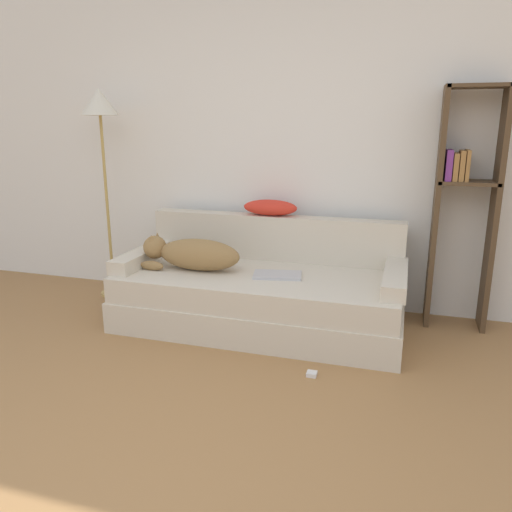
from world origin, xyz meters
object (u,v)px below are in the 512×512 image
object	(u,v)px
dog	(192,254)
throw_pillow	(270,208)
bookshelf	(465,197)
power_adapter	(312,374)
floor_lamp	(100,118)
laptop	(277,275)
couch	(260,300)

from	to	relation	value
dog	throw_pillow	xyz separation A→B (m)	(0.46, 0.47, 0.29)
bookshelf	power_adapter	world-z (taller)	bookshelf
bookshelf	floor_lamp	world-z (taller)	floor_lamp
power_adapter	floor_lamp	bearing A→B (deg)	154.19
laptop	bookshelf	world-z (taller)	bookshelf
dog	floor_lamp	world-z (taller)	floor_lamp
bookshelf	couch	bearing A→B (deg)	-162.10
throw_pillow	power_adapter	size ratio (longest dim) A/B	7.24
floor_lamp	power_adapter	world-z (taller)	floor_lamp
dog	laptop	size ratio (longest dim) A/B	2.04
couch	throw_pillow	bearing A→B (deg)	95.53
throw_pillow	bookshelf	xyz separation A→B (m)	(1.39, 0.02, 0.14)
couch	throw_pillow	distance (m)	0.73
throw_pillow	power_adapter	distance (m)	1.43
floor_lamp	power_adapter	xyz separation A→B (m)	(1.91, -0.92, -1.46)
laptop	couch	bearing A→B (deg)	152.90
power_adapter	laptop	bearing A→B (deg)	121.45
floor_lamp	throw_pillow	bearing A→B (deg)	5.43
laptop	bookshelf	distance (m)	1.40
bookshelf	power_adapter	bearing A→B (deg)	-127.80
couch	power_adapter	bearing A→B (deg)	-51.63
dog	power_adapter	bearing A→B (deg)	-30.15
bookshelf	power_adapter	size ratio (longest dim) A/B	28.77
floor_lamp	couch	bearing A→B (deg)	-11.32
couch	floor_lamp	distance (m)	1.92
floor_lamp	dog	bearing A→B (deg)	-20.54
dog	throw_pillow	bearing A→B (deg)	45.44
couch	bookshelf	world-z (taller)	bookshelf
dog	throw_pillow	size ratio (longest dim) A/B	1.77
bookshelf	floor_lamp	bearing A→B (deg)	-176.79
dog	couch	bearing A→B (deg)	6.53
dog	laptop	xyz separation A→B (m)	(0.64, 0.02, -0.11)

